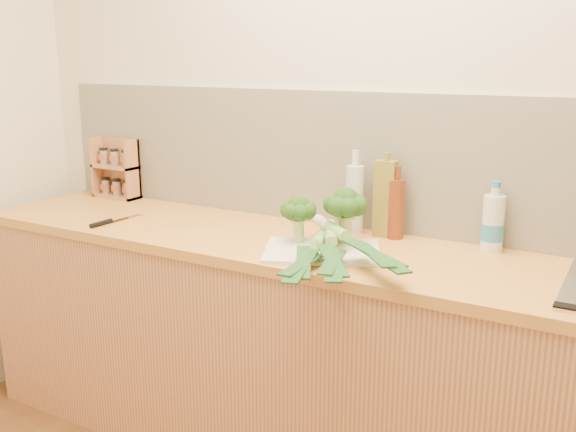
{
  "coord_description": "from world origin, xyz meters",
  "views": [
    {
      "loc": [
        0.91,
        -0.82,
        1.57
      ],
      "look_at": [
        -0.18,
        1.1,
        1.02
      ],
      "focal_mm": 40.0,
      "sensor_mm": 36.0,
      "label": 1
    }
  ],
  "objects": [
    {
      "name": "room_shell",
      "position": [
        0.0,
        1.49,
        1.17
      ],
      "size": [
        3.5,
        3.5,
        3.5
      ],
      "color": "beige",
      "rests_on": "ground"
    },
    {
      "name": "broccoli_left",
      "position": [
        -0.17,
        1.16,
        1.03
      ],
      "size": [
        0.13,
        0.13,
        0.17
      ],
      "color": "#A9B96C",
      "rests_on": "chopping_board"
    },
    {
      "name": "chopping_board",
      "position": [
        -0.05,
        1.11,
        0.91
      ],
      "size": [
        0.49,
        0.44,
        0.01
      ],
      "primitive_type": "cube",
      "rotation": [
        0.0,
        0.0,
        0.43
      ],
      "color": "silver",
      "rests_on": "counter"
    },
    {
      "name": "oil_tin",
      "position": [
        0.06,
        1.42,
        1.05
      ],
      "size": [
        0.08,
        0.05,
        0.32
      ],
      "color": "olive",
      "rests_on": "counter"
    },
    {
      "name": "leek_front",
      "position": [
        -0.06,
        1.06,
        0.94
      ],
      "size": [
        0.23,
        0.62,
        0.04
      ],
      "rotation": [
        0.0,
        0.0,
        0.29
      ],
      "color": "white",
      "rests_on": "chopping_board"
    },
    {
      "name": "leek_mid",
      "position": [
        0.0,
        1.07,
        0.95
      ],
      "size": [
        0.33,
        0.6,
        0.04
      ],
      "rotation": [
        0.0,
        0.0,
        0.47
      ],
      "color": "white",
      "rests_on": "chopping_board"
    },
    {
      "name": "amber_bottle",
      "position": [
        0.1,
        1.42,
        1.02
      ],
      "size": [
        0.06,
        0.06,
        0.28
      ],
      "color": "maroon",
      "rests_on": "counter"
    },
    {
      "name": "counter",
      "position": [
        0.0,
        1.2,
        0.45
      ],
      "size": [
        3.2,
        0.62,
        0.9
      ],
      "color": "tan",
      "rests_on": "ground"
    },
    {
      "name": "glass_bottle",
      "position": [
        -0.06,
        1.42,
        1.04
      ],
      "size": [
        0.07,
        0.07,
        0.32
      ],
      "color": "silver",
      "rests_on": "counter"
    },
    {
      "name": "leek_back",
      "position": [
        0.04,
        1.11,
        0.97
      ],
      "size": [
        0.53,
        0.47,
        0.04
      ],
      "rotation": [
        0.0,
        0.0,
        0.86
      ],
      "color": "white",
      "rests_on": "chopping_board"
    },
    {
      "name": "water_bottle",
      "position": [
        0.46,
        1.43,
        1.0
      ],
      "size": [
        0.08,
        0.08,
        0.23
      ],
      "color": "silver",
      "rests_on": "counter"
    },
    {
      "name": "chefs_knife",
      "position": [
        -1.0,
        1.03,
        0.91
      ],
      "size": [
        0.04,
        0.27,
        0.02
      ],
      "rotation": [
        0.0,
        0.0,
        -0.06
      ],
      "color": "silver",
      "rests_on": "counter"
    },
    {
      "name": "broccoli_right",
      "position": [
        -0.02,
        1.23,
        1.05
      ],
      "size": [
        0.16,
        0.16,
        0.21
      ],
      "color": "#A9B96C",
      "rests_on": "chopping_board"
    },
    {
      "name": "spice_rack",
      "position": [
        -1.33,
        1.44,
        1.03
      ],
      "size": [
        0.24,
        0.1,
        0.29
      ],
      "color": "tan",
      "rests_on": "counter"
    }
  ]
}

